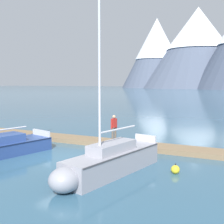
{
  "coord_description": "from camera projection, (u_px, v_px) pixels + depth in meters",
  "views": [
    {
      "loc": [
        8.99,
        -12.81,
        4.1
      ],
      "look_at": [
        0.0,
        6.0,
        2.0
      ],
      "focal_mm": 45.81,
      "sensor_mm": 36.0,
      "label": 1
    }
  ],
  "objects": [
    {
      "name": "mountain_central_massif",
      "position": [
        197.0,
        45.0,
        234.15
      ],
      "size": [
        91.97,
        91.97,
        65.79
      ],
      "color": "#4C566B",
      "rests_on": "ground"
    },
    {
      "name": "mountain_shoulder_ridge",
      "position": [
        218.0,
        63.0,
        232.31
      ],
      "size": [
        93.26,
        93.26,
        39.48
      ],
      "color": "#424C60",
      "rests_on": "ground"
    },
    {
      "name": "dock",
      "position": [
        99.0,
        142.0,
        19.34
      ],
      "size": [
        25.15,
        1.97,
        0.3
      ],
      "color": "#846B4C",
      "rests_on": "ground"
    },
    {
      "name": "sailboat_mid_dock_port",
      "position": [
        109.0,
        161.0,
        12.74
      ],
      "size": [
        2.61,
        6.65,
        8.52
      ],
      "color": "#93939E",
      "rests_on": "ground"
    },
    {
      "name": "mountain_west_summit",
      "position": [
        157.0,
        51.0,
        252.87
      ],
      "size": [
        60.85,
        60.85,
        60.99
      ],
      "color": "#4C566B",
      "rests_on": "ground"
    },
    {
      "name": "ground_plane",
      "position": [
        65.0,
        158.0,
        15.77
      ],
      "size": [
        700.0,
        700.0,
        0.0
      ],
      "primitive_type": "plane",
      "color": "#335B75"
    },
    {
      "name": "mooring_buoy_inner_mooring",
      "position": [
        175.0,
        169.0,
        12.98
      ],
      "size": [
        0.4,
        0.4,
        0.48
      ],
      "color": "yellow",
      "rests_on": "ground"
    },
    {
      "name": "person_on_dock",
      "position": [
        114.0,
        126.0,
        19.11
      ],
      "size": [
        0.32,
        0.57,
        1.69
      ],
      "color": "brown",
      "rests_on": "dock"
    }
  ]
}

